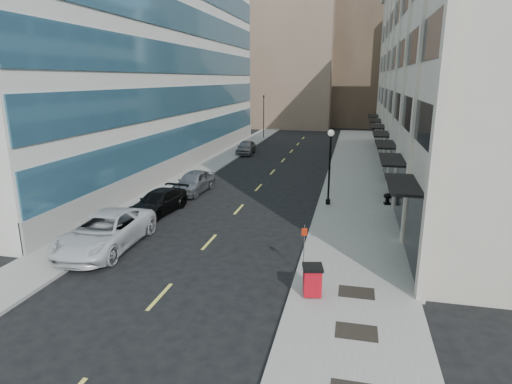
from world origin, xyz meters
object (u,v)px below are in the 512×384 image
at_px(car_black_pickup, 158,202).
at_px(car_grey_sedan, 246,147).
at_px(car_white_van, 105,232).
at_px(urn_planter, 388,198).
at_px(car_silver_sedan, 194,182).
at_px(sign_post, 304,241).
at_px(traffic_signal, 264,98).
at_px(lamppost, 330,160).
at_px(trash_bin, 312,279).

height_order(car_black_pickup, car_grey_sedan, car_grey_sedan).
xyz_separation_m(car_white_van, urn_planter, (14.40, 10.90, -0.29)).
bearing_deg(car_silver_sedan, sign_post, -47.45).
bearing_deg(car_silver_sedan, car_grey_sedan, 94.80).
height_order(car_white_van, car_grey_sedan, car_white_van).
distance_m(traffic_signal, car_grey_sedan, 13.99).
relative_size(car_black_pickup, lamppost, 0.97).
bearing_deg(car_grey_sedan, trash_bin, -74.81).
distance_m(car_black_pickup, sign_post, 12.18).
relative_size(trash_bin, sign_post, 0.59).
xyz_separation_m(traffic_signal, car_black_pickup, (0.70, -35.91, -4.99)).
bearing_deg(trash_bin, car_grey_sedan, 97.01).
distance_m(car_white_van, trash_bin, 11.05).
height_order(traffic_signal, car_silver_sedan, traffic_signal).
xyz_separation_m(car_silver_sedan, lamppost, (10.13, -1.37, 2.34)).
relative_size(car_black_pickup, urn_planter, 6.52).
height_order(traffic_signal, car_grey_sedan, traffic_signal).
height_order(trash_bin, lamppost, lamppost).
xyz_separation_m(car_silver_sedan, sign_post, (9.73, -12.04, 0.71)).
relative_size(sign_post, urn_planter, 2.78).
distance_m(car_grey_sedan, lamppost, 21.78).
bearing_deg(car_black_pickup, car_grey_sedan, 97.92).
relative_size(traffic_signal, car_white_van, 1.07).
xyz_separation_m(car_white_van, trash_bin, (10.69, -2.80, -0.08)).
height_order(car_silver_sedan, lamppost, lamppost).
bearing_deg(car_grey_sedan, sign_post, -74.58).
bearing_deg(traffic_signal, car_white_van, -89.05).
height_order(lamppost, sign_post, lamppost).
bearing_deg(sign_post, car_silver_sedan, 113.21).
xyz_separation_m(car_grey_sedan, urn_planter, (14.40, -18.03, -0.15)).
bearing_deg(car_white_van, sign_post, -5.48).
height_order(car_black_pickup, car_silver_sedan, car_silver_sedan).
bearing_deg(urn_planter, car_white_van, -142.88).
height_order(car_grey_sedan, lamppost, lamppost).
distance_m(car_grey_sedan, sign_post, 31.29).
bearing_deg(car_white_van, urn_planter, 35.44).
bearing_deg(trash_bin, car_white_van, 153.70).
bearing_deg(sign_post, traffic_signal, 88.46).
relative_size(car_white_van, car_grey_sedan, 1.45).
relative_size(trash_bin, lamppost, 0.24).
relative_size(car_white_van, car_silver_sedan, 1.33).
relative_size(car_white_van, lamppost, 1.26).
xyz_separation_m(car_black_pickup, sign_post, (10.10, -6.76, 0.82)).
xyz_separation_m(car_white_van, sign_post, (10.10, -0.67, 0.64)).
height_order(traffic_signal, lamppost, traffic_signal).
xyz_separation_m(traffic_signal, sign_post, (10.80, -42.67, -4.18)).
distance_m(car_black_pickup, car_grey_sedan, 22.84).
bearing_deg(car_black_pickup, urn_planter, 26.38).
bearing_deg(traffic_signal, urn_planter, -64.10).
xyz_separation_m(car_white_van, car_grey_sedan, (0.00, 28.93, -0.14)).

